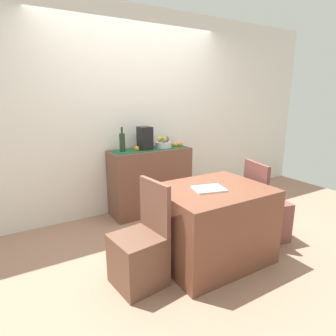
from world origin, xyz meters
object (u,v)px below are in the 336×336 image
at_px(open_book, 209,189).
at_px(chair_near_window, 140,255).
at_px(sideboard_console, 150,181).
at_px(chair_by_corner, 265,216).
at_px(dining_table, 212,224).
at_px(coffee_maker, 145,138).
at_px(wine_bottle, 122,142).
at_px(fruit_bowl, 163,145).

distance_m(open_book, chair_near_window, 0.86).
xyz_separation_m(sideboard_console, chair_by_corner, (0.75, -1.36, -0.18)).
distance_m(dining_table, chair_near_window, 0.79).
bearing_deg(chair_near_window, coffee_maker, 61.42).
bearing_deg(open_book, chair_by_corner, 16.41).
bearing_deg(chair_near_window, dining_table, -0.15).
relative_size(wine_bottle, coffee_maker, 1.04).
bearing_deg(coffee_maker, open_book, -91.55).
bearing_deg(open_book, fruit_bowl, 91.57).
relative_size(coffee_maker, chair_near_window, 0.34).
relative_size(fruit_bowl, dining_table, 0.22).
distance_m(sideboard_console, fruit_bowl, 0.53).
relative_size(sideboard_console, wine_bottle, 3.47).
bearing_deg(wine_bottle, chair_near_window, -107.28).
relative_size(chair_near_window, chair_by_corner, 1.00).
bearing_deg(chair_by_corner, sideboard_console, 118.71).
distance_m(fruit_bowl, wine_bottle, 0.60).
xyz_separation_m(fruit_bowl, chair_by_corner, (0.54, -1.36, -0.66)).
bearing_deg(chair_near_window, wine_bottle, 72.72).
bearing_deg(sideboard_console, fruit_bowl, 0.00).
bearing_deg(chair_by_corner, dining_table, -179.75).
bearing_deg(coffee_maker, dining_table, -88.45).
height_order(coffee_maker, chair_near_window, coffee_maker).
xyz_separation_m(fruit_bowl, open_book, (-0.31, -1.39, -0.18)).
relative_size(sideboard_console, open_book, 3.93).
relative_size(sideboard_console, dining_table, 1.07).
xyz_separation_m(coffee_maker, dining_table, (0.04, -1.37, -0.67)).
xyz_separation_m(sideboard_console, dining_table, (-0.03, -1.37, -0.07)).
xyz_separation_m(wine_bottle, open_book, (0.28, -1.39, -0.26)).
bearing_deg(fruit_bowl, wine_bottle, 180.00).
bearing_deg(dining_table, chair_by_corner, 0.25).
height_order(fruit_bowl, chair_by_corner, fruit_bowl).
relative_size(wine_bottle, dining_table, 0.31).
distance_m(wine_bottle, chair_by_corner, 1.92).
bearing_deg(open_book, dining_table, 34.99).
relative_size(coffee_maker, open_book, 1.09).
xyz_separation_m(wine_bottle, dining_table, (0.36, -1.37, -0.64)).
bearing_deg(fruit_bowl, coffee_maker, 180.00).
height_order(sideboard_console, fruit_bowl, fruit_bowl).
bearing_deg(dining_table, chair_near_window, 179.85).
bearing_deg(sideboard_console, open_book, -94.45).
bearing_deg(sideboard_console, dining_table, -91.42).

